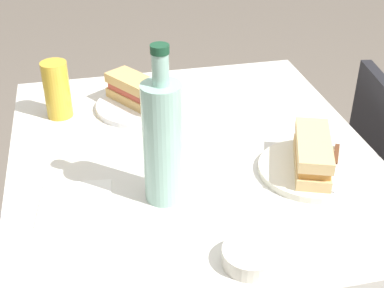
{
  "coord_description": "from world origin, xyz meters",
  "views": [
    {
      "loc": [
        1.0,
        -0.22,
        1.42
      ],
      "look_at": [
        0.0,
        0.0,
        0.78
      ],
      "focal_mm": 49.73,
      "sensor_mm": 36.0,
      "label": 1
    }
  ],
  "objects_px": {
    "knife_near": "(335,164)",
    "plate_far": "(139,106)",
    "knife_far": "(151,94)",
    "beer_glass": "(57,90)",
    "plate_near": "(310,169)",
    "baguette_sandwich_near": "(312,153)",
    "dining_table": "(192,199)",
    "water_bottle": "(163,141)",
    "olive_bowl": "(250,256)",
    "baguette_sandwich_far": "(138,92)"
  },
  "relations": [
    {
      "from": "plate_far",
      "to": "knife_far",
      "type": "bearing_deg",
      "value": 135.76
    },
    {
      "from": "baguette_sandwich_far",
      "to": "knife_far",
      "type": "distance_m",
      "value": 0.06
    },
    {
      "from": "baguette_sandwich_near",
      "to": "plate_near",
      "type": "bearing_deg",
      "value": -135.0
    },
    {
      "from": "baguette_sandwich_near",
      "to": "knife_near",
      "type": "xyz_separation_m",
      "value": [
        0.01,
        0.05,
        -0.03
      ]
    },
    {
      "from": "dining_table",
      "to": "beer_glass",
      "type": "distance_m",
      "value": 0.43
    },
    {
      "from": "plate_far",
      "to": "plate_near",
      "type": "bearing_deg",
      "value": 40.82
    },
    {
      "from": "baguette_sandwich_far",
      "to": "olive_bowl",
      "type": "height_order",
      "value": "baguette_sandwich_far"
    },
    {
      "from": "knife_near",
      "to": "knife_far",
      "type": "bearing_deg",
      "value": -141.0
    },
    {
      "from": "knife_near",
      "to": "plate_far",
      "type": "relative_size",
      "value": 0.73
    },
    {
      "from": "dining_table",
      "to": "plate_near",
      "type": "xyz_separation_m",
      "value": [
        0.14,
        0.23,
        0.15
      ]
    },
    {
      "from": "plate_near",
      "to": "olive_bowl",
      "type": "xyz_separation_m",
      "value": [
        0.23,
        -0.21,
        0.01
      ]
    },
    {
      "from": "plate_near",
      "to": "plate_far",
      "type": "bearing_deg",
      "value": -139.18
    },
    {
      "from": "dining_table",
      "to": "baguette_sandwich_near",
      "type": "height_order",
      "value": "baguette_sandwich_near"
    },
    {
      "from": "knife_far",
      "to": "baguette_sandwich_near",
      "type": "bearing_deg",
      "value": 34.81
    },
    {
      "from": "plate_far",
      "to": "beer_glass",
      "type": "relative_size",
      "value": 1.53
    },
    {
      "from": "beer_glass",
      "to": "olive_bowl",
      "type": "bearing_deg",
      "value": 27.07
    },
    {
      "from": "beer_glass",
      "to": "plate_far",
      "type": "bearing_deg",
      "value": 88.39
    },
    {
      "from": "baguette_sandwich_near",
      "to": "knife_far",
      "type": "height_order",
      "value": "baguette_sandwich_near"
    },
    {
      "from": "plate_far",
      "to": "baguette_sandwich_far",
      "type": "distance_m",
      "value": 0.04
    },
    {
      "from": "dining_table",
      "to": "water_bottle",
      "type": "distance_m",
      "value": 0.32
    },
    {
      "from": "knife_far",
      "to": "water_bottle",
      "type": "xyz_separation_m",
      "value": [
        0.42,
        -0.04,
        0.11
      ]
    },
    {
      "from": "plate_far",
      "to": "knife_far",
      "type": "relative_size",
      "value": 1.38
    },
    {
      "from": "baguette_sandwich_near",
      "to": "baguette_sandwich_far",
      "type": "height_order",
      "value": "same"
    },
    {
      "from": "knife_near",
      "to": "olive_bowl",
      "type": "relative_size",
      "value": 1.68
    },
    {
      "from": "dining_table",
      "to": "plate_near",
      "type": "relative_size",
      "value": 4.07
    },
    {
      "from": "dining_table",
      "to": "plate_near",
      "type": "bearing_deg",
      "value": 59.38
    },
    {
      "from": "dining_table",
      "to": "plate_far",
      "type": "distance_m",
      "value": 0.29
    },
    {
      "from": "beer_glass",
      "to": "baguette_sandwich_near",
      "type": "bearing_deg",
      "value": 54.2
    },
    {
      "from": "water_bottle",
      "to": "baguette_sandwich_near",
      "type": "bearing_deg",
      "value": 92.81
    },
    {
      "from": "plate_far",
      "to": "knife_far",
      "type": "distance_m",
      "value": 0.05
    },
    {
      "from": "baguette_sandwich_near",
      "to": "knife_near",
      "type": "distance_m",
      "value": 0.06
    },
    {
      "from": "knife_far",
      "to": "water_bottle",
      "type": "relative_size",
      "value": 0.5
    },
    {
      "from": "baguette_sandwich_near",
      "to": "baguette_sandwich_far",
      "type": "relative_size",
      "value": 1.02
    },
    {
      "from": "dining_table",
      "to": "plate_near",
      "type": "distance_m",
      "value": 0.3
    },
    {
      "from": "baguette_sandwich_near",
      "to": "beer_glass",
      "type": "xyz_separation_m",
      "value": [
        -0.38,
        -0.52,
        0.02
      ]
    },
    {
      "from": "plate_near",
      "to": "baguette_sandwich_far",
      "type": "distance_m",
      "value": 0.49
    },
    {
      "from": "dining_table",
      "to": "water_bottle",
      "type": "bearing_deg",
      "value": -30.72
    },
    {
      "from": "dining_table",
      "to": "beer_glass",
      "type": "bearing_deg",
      "value": -129.47
    },
    {
      "from": "baguette_sandwich_near",
      "to": "plate_far",
      "type": "xyz_separation_m",
      "value": [
        -0.37,
        -0.32,
        -0.04
      ]
    },
    {
      "from": "plate_near",
      "to": "dining_table",
      "type": "bearing_deg",
      "value": -120.62
    },
    {
      "from": "dining_table",
      "to": "water_bottle",
      "type": "xyz_separation_m",
      "value": [
        0.15,
        -0.09,
        0.27
      ]
    },
    {
      "from": "knife_far",
      "to": "beer_glass",
      "type": "distance_m",
      "value": 0.25
    },
    {
      "from": "knife_far",
      "to": "beer_glass",
      "type": "height_order",
      "value": "beer_glass"
    },
    {
      "from": "plate_near",
      "to": "knife_near",
      "type": "height_order",
      "value": "knife_near"
    },
    {
      "from": "plate_far",
      "to": "water_bottle",
      "type": "xyz_separation_m",
      "value": [
        0.39,
        -0.0,
        0.12
      ]
    },
    {
      "from": "knife_near",
      "to": "olive_bowl",
      "type": "bearing_deg",
      "value": -49.57
    },
    {
      "from": "knife_near",
      "to": "baguette_sandwich_near",
      "type": "bearing_deg",
      "value": -97.97
    },
    {
      "from": "baguette_sandwich_near",
      "to": "knife_far",
      "type": "relative_size",
      "value": 1.23
    },
    {
      "from": "olive_bowl",
      "to": "knife_far",
      "type": "bearing_deg",
      "value": -173.5
    },
    {
      "from": "plate_far",
      "to": "baguette_sandwich_far",
      "type": "bearing_deg",
      "value": 0.0
    }
  ]
}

